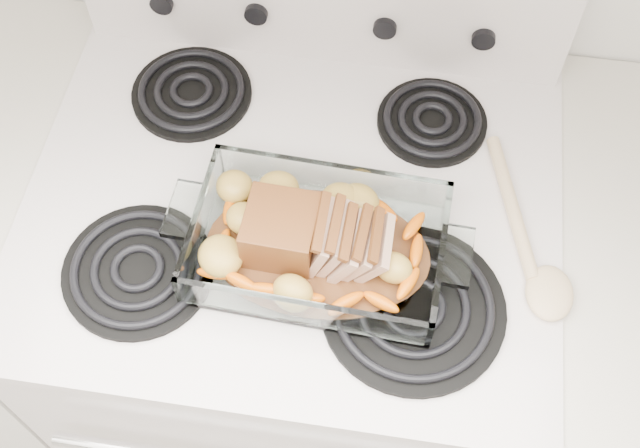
# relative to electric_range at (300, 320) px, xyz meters

# --- Properties ---
(electric_range) EXTENTS (0.78, 0.70, 1.12)m
(electric_range) POSITION_rel_electric_range_xyz_m (0.00, 0.00, 0.00)
(electric_range) COLOR silver
(electric_range) RESTS_ON ground
(baking_dish) EXTENTS (0.34, 0.22, 0.07)m
(baking_dish) POSITION_rel_electric_range_xyz_m (0.05, -0.10, 0.48)
(baking_dish) COLOR white
(baking_dish) RESTS_ON electric_range
(pork_roast) EXTENTS (0.20, 0.10, 0.08)m
(pork_roast) POSITION_rel_electric_range_xyz_m (0.03, -0.10, 0.51)
(pork_roast) COLOR brown
(pork_roast) RESTS_ON baking_dish
(roast_vegetables) EXTENTS (0.34, 0.19, 0.04)m
(roast_vegetables) POSITION_rel_electric_range_xyz_m (0.05, -0.07, 0.49)
(roast_vegetables) COLOR orange
(roast_vegetables) RESTS_ON baking_dish
(wooden_spoon) EXTENTS (0.13, 0.29, 0.02)m
(wooden_spoon) POSITION_rel_electric_range_xyz_m (0.35, -0.06, 0.46)
(wooden_spoon) COLOR beige
(wooden_spoon) RESTS_ON electric_range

